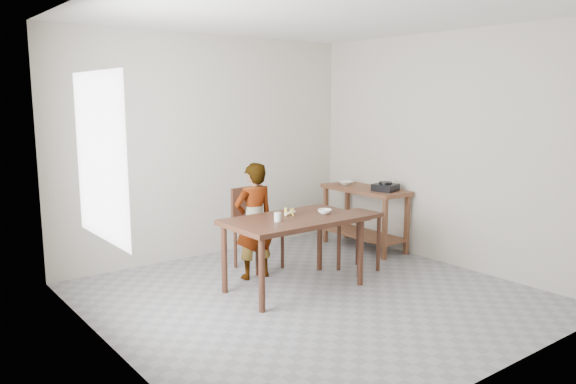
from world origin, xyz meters
TOP-DOWN VIEW (x-y plane):
  - floor at (0.00, 0.00)m, footprint 4.00×4.00m
  - ceiling at (0.00, 0.00)m, footprint 4.00×4.00m
  - wall_back at (0.00, 2.02)m, footprint 4.00×0.04m
  - wall_front at (0.00, -2.02)m, footprint 4.00×0.04m
  - wall_left at (-2.02, 0.00)m, footprint 0.04×4.00m
  - wall_right at (2.02, 0.00)m, footprint 0.04×4.00m
  - window_pane at (-1.97, 0.20)m, footprint 0.02×1.10m
  - dining_table at (0.00, 0.30)m, footprint 1.40×0.80m
  - prep_counter at (1.72, 1.00)m, footprint 0.50×1.20m
  - child at (-0.12, 0.85)m, footprint 0.48×0.33m
  - dining_chair at (0.12, 1.11)m, footprint 0.50×0.50m
  - stool at (0.96, 0.34)m, footprint 0.40×0.40m
  - glass_tumbler at (-0.23, 0.26)m, footprint 0.09×0.09m
  - small_bowl at (0.38, 0.26)m, footprint 0.19×0.19m
  - banana at (0.04, 0.42)m, footprint 0.17×0.13m
  - serving_bowl at (1.69, 1.34)m, footprint 0.21×0.21m
  - gas_burner at (1.73, 0.67)m, footprint 0.32×0.32m

SIDE VIEW (x-z plane):
  - floor at x=0.00m, z-range -0.04..0.00m
  - stool at x=0.96m, z-range 0.00..0.68m
  - dining_table at x=0.00m, z-range 0.00..0.75m
  - prep_counter at x=1.72m, z-range 0.00..0.80m
  - dining_chair at x=0.12m, z-range 0.00..0.93m
  - child at x=-0.12m, z-range 0.00..1.27m
  - small_bowl at x=0.38m, z-range 0.75..0.80m
  - banana at x=0.04m, z-range 0.75..0.80m
  - glass_tumbler at x=-0.23m, z-range 0.75..0.84m
  - serving_bowl at x=1.69m, z-range 0.80..0.85m
  - gas_burner at x=1.73m, z-range 0.80..0.89m
  - wall_back at x=0.00m, z-range 0.00..2.70m
  - wall_front at x=0.00m, z-range 0.00..2.70m
  - wall_left at x=-2.02m, z-range 0.00..2.70m
  - wall_right at x=2.02m, z-range 0.00..2.70m
  - window_pane at x=-1.97m, z-range 0.85..2.15m
  - ceiling at x=0.00m, z-range 2.70..2.74m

